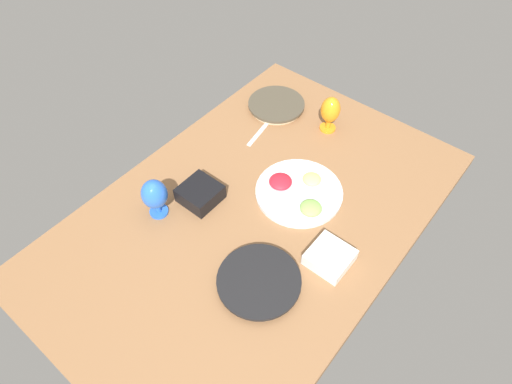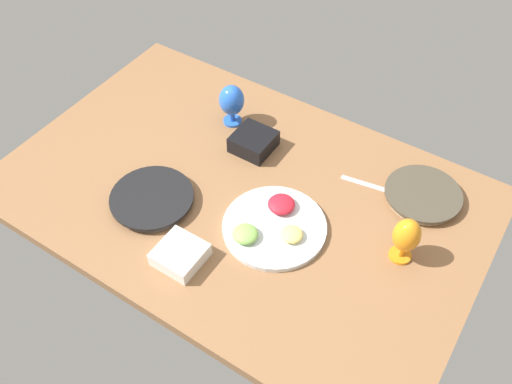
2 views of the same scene
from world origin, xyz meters
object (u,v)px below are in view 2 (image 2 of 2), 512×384
Objects in this scene: dinner_plate_left at (152,199)px; square_bowl_black at (254,141)px; hurricane_glass_blue at (232,101)px; dinner_plate_right at (423,195)px; hurricane_glass_orange at (406,237)px; square_bowl_white at (181,254)px; fruit_platter at (274,226)px.

square_bowl_black is (14.07, 39.79, 1.90)cm from dinner_plate_left.
hurricane_glass_blue is 17.51cm from square_bowl_black.
square_bowl_black reaches higher than dinner_plate_right.
square_bowl_black reaches higher than dinner_plate_left.
hurricane_glass_blue reaches higher than dinner_plate_left.
hurricane_glass_orange is 1.20× the size of square_bowl_black.
square_bowl_black reaches higher than square_bowl_white.
dinner_plate_left is at bearing -89.57° from hurricane_glass_blue.
dinner_plate_left is 25.73cm from square_bowl_white.
dinner_plate_right is at bearing 34.02° from dinner_plate_left.
hurricane_glass_orange reaches higher than square_bowl_black.
hurricane_glass_orange reaches higher than dinner_plate_right.
hurricane_glass_blue is at bearing 110.54° from square_bowl_white.
square_bowl_black is at bearing 132.94° from fruit_platter.
fruit_platter is 2.42× the size of square_bowl_white.
square_bowl_white is at bearing -69.46° from hurricane_glass_blue.
hurricane_glass_orange is at bearing -13.62° from square_bowl_black.
hurricane_glass_orange reaches higher than fruit_platter.
fruit_platter is at bearing -41.14° from hurricane_glass_blue.
fruit_platter is 2.41× the size of square_bowl_black.
square_bowl_white is (-17.26, -25.43, 1.27)cm from fruit_platter.
hurricane_glass_orange is 1.20× the size of square_bowl_white.
hurricane_glass_blue is at bearing 138.86° from fruit_platter.
square_bowl_white is at bearing -30.21° from dinner_plate_left.
square_bowl_white is 1.00× the size of square_bowl_black.
hurricane_glass_orange reaches higher than dinner_plate_left.
fruit_platter reaches higher than dinner_plate_left.
dinner_plate_left is at bearing -109.47° from square_bowl_black.
hurricane_glass_blue is at bearing -177.75° from dinner_plate_right.
dinner_plate_right is at bearing 9.82° from square_bowl_black.
square_bowl_black is at bearing -27.47° from hurricane_glass_blue.
dinner_plate_left is 48.03cm from hurricane_glass_blue.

